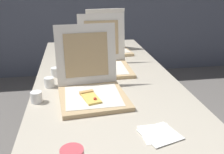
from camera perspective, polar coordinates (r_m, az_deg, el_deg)
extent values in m
cube|color=#BCB29E|center=(1.65, -1.55, -0.53)|extent=(0.88, 2.09, 0.03)
cylinder|color=gray|center=(2.68, -12.17, -0.86)|extent=(0.04, 0.04, 0.73)
cylinder|color=gray|center=(2.74, 3.56, 0.05)|extent=(0.04, 0.04, 0.73)
cube|color=tan|center=(1.33, -4.22, -4.78)|extent=(0.38, 0.38, 0.02)
cube|color=silver|center=(1.33, -4.35, -4.28)|extent=(0.29, 0.29, 0.00)
cube|color=white|center=(1.45, -5.83, 5.05)|extent=(0.35, 0.08, 0.34)
cube|color=tan|center=(1.44, -5.81, 4.96)|extent=(0.25, 0.06, 0.25)
cube|color=#EAC156|center=(1.29, -4.81, -4.77)|extent=(0.10, 0.15, 0.01)
cube|color=tan|center=(1.35, -5.79, -3.50)|extent=(0.08, 0.04, 0.02)
sphere|color=red|center=(1.26, -3.86, -4.94)|extent=(0.02, 0.02, 0.02)
cube|color=tan|center=(1.74, -1.45, 1.68)|extent=(0.35, 0.35, 0.02)
cube|color=silver|center=(1.74, -1.66, 2.01)|extent=(0.29, 0.29, 0.00)
cube|color=white|center=(1.88, -2.38, 8.90)|extent=(0.35, 0.06, 0.34)
cube|color=tan|center=(1.88, -2.36, 8.84)|extent=(0.25, 0.04, 0.25)
cube|color=#E0B266|center=(1.71, -1.85, 1.89)|extent=(0.11, 0.14, 0.01)
cube|color=tan|center=(1.76, -1.50, 2.62)|extent=(0.09, 0.05, 0.02)
sphere|color=#2D6628|center=(1.67, -1.28, 1.75)|extent=(0.02, 0.02, 0.02)
cube|color=tan|center=(2.21, -0.77, 5.89)|extent=(0.38, 0.38, 0.02)
cube|color=silver|center=(2.21, -0.69, 6.23)|extent=(0.35, 0.35, 0.00)
cube|color=white|center=(2.29, -1.69, 11.08)|extent=(0.35, 0.12, 0.34)
cube|color=tan|center=(2.29, -1.67, 11.09)|extent=(0.25, 0.09, 0.24)
cube|color=#EAC156|center=(2.19, 0.25, 6.30)|extent=(0.13, 0.14, 0.01)
cube|color=tan|center=(2.23, -0.86, 6.64)|extent=(0.07, 0.06, 0.02)
sphere|color=red|center=(2.21, -0.12, 6.62)|extent=(0.02, 0.02, 0.02)
cylinder|color=white|center=(1.94, -7.64, 4.13)|extent=(0.06, 0.06, 0.06)
cylinder|color=white|center=(1.69, -12.65, 1.12)|extent=(0.06, 0.06, 0.06)
cylinder|color=white|center=(1.53, -13.99, -1.17)|extent=(0.06, 0.06, 0.06)
cylinder|color=white|center=(1.36, -16.71, -4.37)|extent=(0.06, 0.06, 0.06)
cube|color=white|center=(1.08, 10.24, -12.42)|extent=(0.14, 0.14, 0.00)
cube|color=white|center=(1.07, 10.80, -12.56)|extent=(0.18, 0.18, 0.00)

